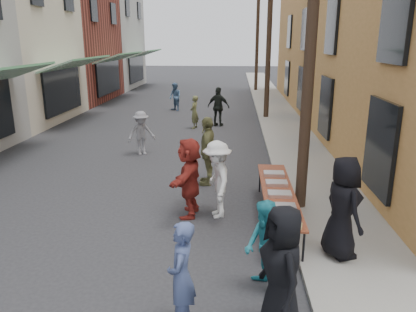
# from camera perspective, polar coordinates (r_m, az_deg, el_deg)

# --- Properties ---
(ground) EXTENTS (120.00, 120.00, 0.00)m
(ground) POSITION_cam_1_polar(r_m,az_deg,el_deg) (7.95, -16.97, -14.98)
(ground) COLOR #28282B
(ground) RESTS_ON ground
(sidewalk) EXTENTS (2.20, 60.00, 0.10)m
(sidewalk) POSITION_cam_1_polar(r_m,az_deg,el_deg) (21.81, 9.98, 5.34)
(sidewalk) COLOR gray
(sidewalk) RESTS_ON ground
(utility_pole_near) EXTENTS (0.26, 0.26, 9.00)m
(utility_pole_near) POSITION_cam_1_polar(r_m,az_deg,el_deg) (9.48, 14.51, 18.55)
(utility_pole_near) COLOR #2D2116
(utility_pole_near) RESTS_ON ground
(utility_pole_mid) EXTENTS (0.26, 0.26, 9.00)m
(utility_pole_mid) POSITION_cam_1_polar(r_m,az_deg,el_deg) (21.39, 8.62, 17.18)
(utility_pole_mid) COLOR #2D2116
(utility_pole_mid) RESTS_ON ground
(utility_pole_far) EXTENTS (0.26, 0.26, 9.00)m
(utility_pole_far) POSITION_cam_1_polar(r_m,az_deg,el_deg) (33.37, 6.97, 16.76)
(utility_pole_far) COLOR #2D2116
(utility_pole_far) RESTS_ON ground
(serving_table) EXTENTS (0.70, 4.00, 0.75)m
(serving_table) POSITION_cam_1_polar(r_m,az_deg,el_deg) (9.24, 9.83, -5.08)
(serving_table) COLOR maroon
(serving_table) RESTS_ON ground
(catering_tray_sausage) EXTENTS (0.50, 0.33, 0.08)m
(catering_tray_sausage) POSITION_cam_1_polar(r_m,az_deg,el_deg) (7.70, 11.06, -8.95)
(catering_tray_sausage) COLOR maroon
(catering_tray_sausage) RESTS_ON serving_table
(catering_tray_foil_b) EXTENTS (0.50, 0.33, 0.08)m
(catering_tray_foil_b) POSITION_cam_1_polar(r_m,az_deg,el_deg) (8.29, 10.53, -7.06)
(catering_tray_foil_b) COLOR #B2B2B7
(catering_tray_foil_b) RESTS_ON serving_table
(catering_tray_buns) EXTENTS (0.50, 0.33, 0.08)m
(catering_tray_buns) POSITION_cam_1_polar(r_m,az_deg,el_deg) (8.94, 10.04, -5.30)
(catering_tray_buns) COLOR tan
(catering_tray_buns) RESTS_ON serving_table
(catering_tray_foil_d) EXTENTS (0.50, 0.33, 0.08)m
(catering_tray_foil_d) POSITION_cam_1_polar(r_m,az_deg,el_deg) (9.59, 9.62, -3.79)
(catering_tray_foil_d) COLOR #B2B2B7
(catering_tray_foil_d) RESTS_ON serving_table
(catering_tray_buns_end) EXTENTS (0.50, 0.33, 0.08)m
(catering_tray_buns_end) POSITION_cam_1_polar(r_m,az_deg,el_deg) (10.25, 9.25, -2.46)
(catering_tray_buns_end) COLOR tan
(catering_tray_buns_end) RESTS_ON serving_table
(condiment_jar_a) EXTENTS (0.07, 0.07, 0.08)m
(condiment_jar_a) POSITION_cam_1_polar(r_m,az_deg,el_deg) (7.41, 9.62, -9.92)
(condiment_jar_a) COLOR #A57F26
(condiment_jar_a) RESTS_ON serving_table
(condiment_jar_b) EXTENTS (0.07, 0.07, 0.08)m
(condiment_jar_b) POSITION_cam_1_polar(r_m,az_deg,el_deg) (7.50, 9.55, -9.59)
(condiment_jar_b) COLOR #A57F26
(condiment_jar_b) RESTS_ON serving_table
(condiment_jar_c) EXTENTS (0.07, 0.07, 0.08)m
(condiment_jar_c) POSITION_cam_1_polar(r_m,az_deg,el_deg) (7.59, 9.48, -9.26)
(condiment_jar_c) COLOR #A57F26
(condiment_jar_c) RESTS_ON serving_table
(cup_stack) EXTENTS (0.08, 0.08, 0.12)m
(cup_stack) POSITION_cam_1_polar(r_m,az_deg,el_deg) (7.50, 12.83, -9.60)
(cup_stack) COLOR tan
(cup_stack) RESTS_ON serving_table
(guest_front_a) EXTENTS (0.84, 1.07, 1.91)m
(guest_front_a) POSITION_cam_1_polar(r_m,az_deg,el_deg) (5.84, 10.33, -15.72)
(guest_front_a) COLOR black
(guest_front_a) RESTS_ON ground
(guest_front_b) EXTENTS (0.42, 0.61, 1.63)m
(guest_front_b) POSITION_cam_1_polar(r_m,az_deg,el_deg) (5.93, -3.76, -16.51)
(guest_front_b) COLOR #414F7D
(guest_front_b) RESTS_ON ground
(guest_front_c) EXTENTS (0.82, 0.92, 1.58)m
(guest_front_c) POSITION_cam_1_polar(r_m,az_deg,el_deg) (6.71, 8.03, -12.73)
(guest_front_c) COLOR teal
(guest_front_c) RESTS_ON ground
(guest_front_d) EXTENTS (0.92, 1.29, 1.82)m
(guest_front_d) POSITION_cam_1_polar(r_m,az_deg,el_deg) (9.34, 1.28, -3.32)
(guest_front_d) COLOR silver
(guest_front_d) RESTS_ON ground
(guest_front_e) EXTENTS (0.49, 1.16, 1.96)m
(guest_front_e) POSITION_cam_1_polar(r_m,az_deg,el_deg) (11.46, -0.04, 0.73)
(guest_front_e) COLOR olive
(guest_front_e) RESTS_ON ground
(guest_queue_back) EXTENTS (0.72, 1.78, 1.87)m
(guest_queue_back) POSITION_cam_1_polar(r_m,az_deg,el_deg) (9.41, -2.65, -3.01)
(guest_queue_back) COLOR maroon
(guest_queue_back) RESTS_ON ground
(server) EXTENTS (0.88, 1.09, 1.93)m
(server) POSITION_cam_1_polar(r_m,az_deg,el_deg) (7.83, 18.42, -6.88)
(server) COLOR black
(server) RESTS_ON sidewalk
(passerby_left) EXTENTS (1.17, 1.03, 1.58)m
(passerby_left) POSITION_cam_1_polar(r_m,az_deg,el_deg) (14.73, -9.37, 3.20)
(passerby_left) COLOR gray
(passerby_left) RESTS_ON ground
(passerby_mid) EXTENTS (1.18, 0.78, 1.87)m
(passerby_mid) POSITION_cam_1_polar(r_m,az_deg,el_deg) (19.46, 1.49, 6.94)
(passerby_mid) COLOR black
(passerby_mid) RESTS_ON ground
(passerby_right) EXTENTS (0.49, 0.63, 1.53)m
(passerby_right) POSITION_cam_1_polar(r_m,az_deg,el_deg) (18.98, -1.92, 6.19)
(passerby_right) COLOR brown
(passerby_right) RESTS_ON ground
(passerby_far) EXTENTS (0.99, 0.99, 1.62)m
(passerby_far) POSITION_cam_1_polar(r_m,az_deg,el_deg) (23.90, -4.64, 8.28)
(passerby_far) COLOR #4E7197
(passerby_far) RESTS_ON ground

